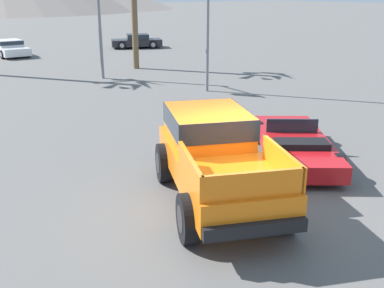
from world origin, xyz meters
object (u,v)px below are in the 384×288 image
(orange_pickup_truck, at_px, (214,152))
(red_convertible_car, at_px, (295,145))
(parked_car_dark, at_px, (137,41))
(traffic_light_main, at_px, (108,2))
(parked_car_white, at_px, (10,48))

(orange_pickup_truck, relative_size, red_convertible_car, 1.12)
(orange_pickup_truck, xyz_separation_m, parked_car_dark, (11.78, 26.18, -0.50))
(orange_pickup_truck, height_order, traffic_light_main, traffic_light_main)
(red_convertible_car, distance_m, parked_car_dark, 26.85)
(orange_pickup_truck, xyz_separation_m, traffic_light_main, (3.89, 13.91, 2.88))
(parked_car_white, xyz_separation_m, traffic_light_main, (1.93, -13.17, 3.38))
(orange_pickup_truck, distance_m, parked_car_dark, 28.71)
(parked_car_dark, bearing_deg, parked_car_white, 107.06)
(traffic_light_main, bearing_deg, parked_car_dark, 147.27)
(red_convertible_car, bearing_deg, orange_pickup_truck, -133.01)
(parked_car_dark, relative_size, traffic_light_main, 0.77)
(red_convertible_car, bearing_deg, parked_car_dark, 106.95)
(orange_pickup_truck, bearing_deg, traffic_light_main, 96.49)
(parked_car_white, height_order, traffic_light_main, traffic_light_main)
(orange_pickup_truck, bearing_deg, red_convertible_car, 33.82)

